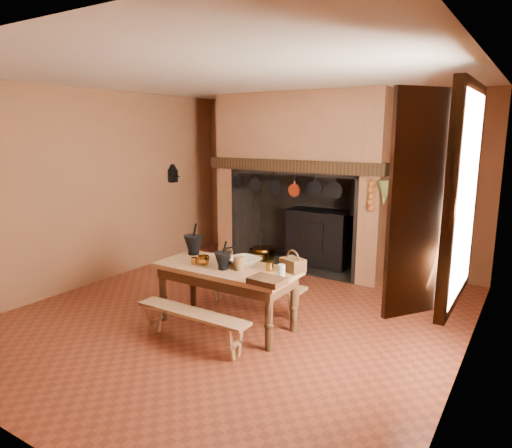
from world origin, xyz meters
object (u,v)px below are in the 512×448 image
Objects in this scene: coffee_grinder at (226,256)px; wicker_basket at (293,264)px; bench_front at (193,320)px; work_table at (226,276)px; iron_range at (320,237)px; mixing_bowl at (244,262)px.

coffee_grinder is 0.81m from wicker_basket.
work_table is at bearing 90.00° from bench_front.
iron_range reaches higher than wicker_basket.
work_table is at bearing -78.95° from coffee_grinder.
coffee_grinder is at bearing -174.78° from mixing_bowl.
work_table is at bearing -87.99° from iron_range.
mixing_bowl is 1.20× the size of wicker_basket.
wicker_basket is (0.72, 0.85, 0.51)m from bench_front.
iron_range is 0.98× the size of work_table.
mixing_bowl reaches higher than work_table.
work_table is (0.10, -2.77, 0.11)m from iron_range.
mixing_bowl is (0.23, 0.02, -0.03)m from coffee_grinder.
bench_front is at bearing -108.85° from wicker_basket.
work_table is at bearing -138.45° from mixing_bowl.
coffee_grinder is 0.58× the size of mixing_bowl.
bench_front is 0.88m from coffee_grinder.
bench_front is 4.47× the size of wicker_basket.
work_table is 0.78m from wicker_basket.
work_table reaches higher than bench_front.
iron_range is 7.71× the size of coffee_grinder.
mixing_bowl is at bearing -18.19° from coffee_grinder.
work_table is 0.24m from coffee_grinder.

